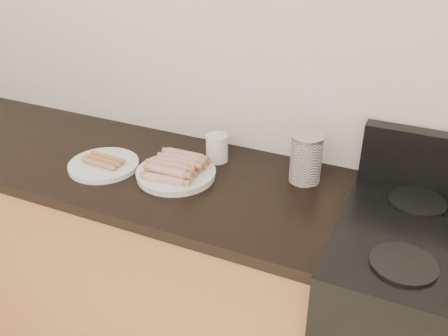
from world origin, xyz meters
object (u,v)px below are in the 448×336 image
at_px(main_plate, 176,174).
at_px(canister, 306,158).
at_px(side_plate, 104,165).
at_px(mug, 217,148).

height_order(main_plate, canister, canister).
xyz_separation_m(side_plate, canister, (0.70, 0.22, 0.08)).
bearing_deg(canister, side_plate, -162.64).
bearing_deg(side_plate, main_plate, 10.37).
height_order(canister, mug, canister).
bearing_deg(mug, side_plate, -147.60).
bearing_deg(mug, canister, -1.17).
xyz_separation_m(main_plate, mug, (0.08, 0.17, 0.04)).
bearing_deg(side_plate, mug, 32.40).
xyz_separation_m(canister, mug, (-0.34, 0.01, -0.04)).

